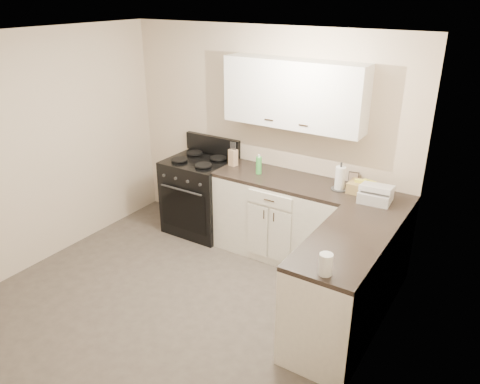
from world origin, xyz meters
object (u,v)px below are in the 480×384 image
Objects in this scene: stove at (200,196)px; wicker_basket at (365,188)px; knife_block at (233,158)px; paper_towel at (340,178)px; countertop_grill at (376,196)px.

wicker_basket is at bearing 2.89° from stove.
paper_towel is (1.32, -0.01, 0.03)m from knife_block.
stove is 4.89× the size of knife_block.
countertop_grill is at bearing 8.58° from knife_block.
stove is 3.17× the size of countertop_grill.
knife_block is 1.73m from countertop_grill.
stove is at bearing -158.81° from knife_block.
countertop_grill reaches higher than wicker_basket.
stove is 2.91× the size of wicker_basket.
paper_towel is 0.83× the size of countertop_grill.
knife_block reaches higher than countertop_grill.
wicker_basket is (1.57, 0.03, -0.04)m from knife_block.
wicker_basket is at bearing 135.58° from countertop_grill.
wicker_basket is at bearing 9.43° from paper_towel.
wicker_basket is 0.20m from countertop_grill.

